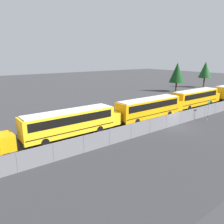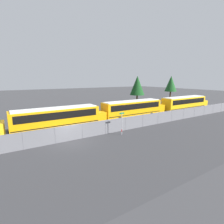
{
  "view_description": "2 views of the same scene",
  "coord_description": "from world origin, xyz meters",
  "px_view_note": "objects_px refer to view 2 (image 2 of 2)",
  "views": [
    {
      "loc": [
        -23.84,
        -17.37,
        9.22
      ],
      "look_at": [
        -6.76,
        4.91,
        2.02
      ],
      "focal_mm": 35.0,
      "sensor_mm": 36.0,
      "label": 1
    },
    {
      "loc": [
        -5.91,
        -18.35,
        6.93
      ],
      "look_at": [
        8.7,
        4.89,
        1.61
      ],
      "focal_mm": 28.0,
      "sensor_mm": 36.0,
      "label": 2
    }
  ],
  "objects_px": {
    "school_bus_3": "(134,108)",
    "street_sign": "(122,123)",
    "tree_0": "(137,85)",
    "tree_1": "(171,84)",
    "school_bus_4": "(185,103)",
    "school_bus_2": "(59,117)"
  },
  "relations": [
    {
      "from": "school_bus_4",
      "to": "tree_0",
      "type": "relative_size",
      "value": 1.66
    },
    {
      "from": "school_bus_4",
      "to": "street_sign",
      "type": "height_order",
      "value": "school_bus_4"
    },
    {
      "from": "street_sign",
      "to": "tree_0",
      "type": "bearing_deg",
      "value": 46.0
    },
    {
      "from": "school_bus_2",
      "to": "street_sign",
      "type": "height_order",
      "value": "school_bus_2"
    },
    {
      "from": "school_bus_4",
      "to": "school_bus_3",
      "type": "bearing_deg",
      "value": 177.19
    },
    {
      "from": "school_bus_4",
      "to": "tree_0",
      "type": "xyz_separation_m",
      "value": [
        -1.14,
        14.16,
        3.14
      ]
    },
    {
      "from": "school_bus_2",
      "to": "tree_1",
      "type": "height_order",
      "value": "tree_1"
    },
    {
      "from": "tree_0",
      "to": "tree_1",
      "type": "height_order",
      "value": "tree_1"
    },
    {
      "from": "school_bus_4",
      "to": "tree_1",
      "type": "bearing_deg",
      "value": 48.78
    },
    {
      "from": "tree_0",
      "to": "school_bus_4",
      "type": "bearing_deg",
      "value": -85.39
    },
    {
      "from": "tree_1",
      "to": "school_bus_4",
      "type": "bearing_deg",
      "value": -131.22
    },
    {
      "from": "street_sign",
      "to": "tree_1",
      "type": "relative_size",
      "value": 0.38
    },
    {
      "from": "school_bus_2",
      "to": "school_bus_3",
      "type": "distance_m",
      "value": 13.05
    },
    {
      "from": "school_bus_3",
      "to": "school_bus_2",
      "type": "bearing_deg",
      "value": -177.76
    },
    {
      "from": "street_sign",
      "to": "tree_1",
      "type": "height_order",
      "value": "tree_1"
    },
    {
      "from": "street_sign",
      "to": "school_bus_2",
      "type": "bearing_deg",
      "value": 135.85
    },
    {
      "from": "school_bus_2",
      "to": "street_sign",
      "type": "relative_size",
      "value": 4.38
    },
    {
      "from": "school_bus_3",
      "to": "street_sign",
      "type": "xyz_separation_m",
      "value": [
        -7.01,
        -6.36,
        -0.32
      ]
    },
    {
      "from": "tree_1",
      "to": "tree_0",
      "type": "bearing_deg",
      "value": 179.33
    },
    {
      "from": "street_sign",
      "to": "tree_1",
      "type": "xyz_separation_m",
      "value": [
        32.61,
        19.72,
        3.73
      ]
    },
    {
      "from": "school_bus_3",
      "to": "street_sign",
      "type": "bearing_deg",
      "value": -137.78
    },
    {
      "from": "school_bus_2",
      "to": "school_bus_3",
      "type": "bearing_deg",
      "value": 2.24
    }
  ]
}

